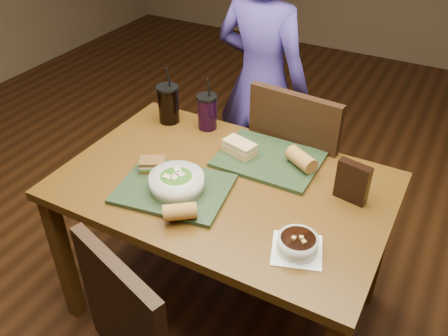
{
  "coord_description": "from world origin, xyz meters",
  "views": [
    {
      "loc": [
        0.72,
        -1.32,
        1.89
      ],
      "look_at": [
        0.0,
        0.0,
        0.82
      ],
      "focal_mm": 38.0,
      "sensor_mm": 36.0,
      "label": 1
    }
  ],
  "objects_px": {
    "salad_bowl": "(177,181)",
    "sandwich_far": "(240,147)",
    "cup_cola": "(168,104)",
    "tray_near": "(174,189)",
    "chip_bag": "(352,182)",
    "dining_table": "(224,200)",
    "cup_berry": "(207,112)",
    "soup_bowl": "(298,244)",
    "chair_far": "(296,166)",
    "baguette_far": "(301,159)",
    "tray_far": "(269,159)",
    "diner": "(261,83)",
    "baguette_near": "(180,212)",
    "sandwich_near": "(153,165)"
  },
  "relations": [
    {
      "from": "soup_bowl",
      "to": "salad_bowl",
      "type": "bearing_deg",
      "value": 172.17
    },
    {
      "from": "chair_far",
      "to": "baguette_far",
      "type": "relative_size",
      "value": 7.43
    },
    {
      "from": "chair_far",
      "to": "sandwich_far",
      "type": "xyz_separation_m",
      "value": [
        -0.15,
        -0.32,
        0.25
      ]
    },
    {
      "from": "soup_bowl",
      "to": "sandwich_near",
      "type": "relative_size",
      "value": 1.7
    },
    {
      "from": "chair_far",
      "to": "cup_berry",
      "type": "relative_size",
      "value": 3.86
    },
    {
      "from": "salad_bowl",
      "to": "sandwich_far",
      "type": "relative_size",
      "value": 1.37
    },
    {
      "from": "salad_bowl",
      "to": "chip_bag",
      "type": "bearing_deg",
      "value": 24.98
    },
    {
      "from": "cup_cola",
      "to": "diner",
      "type": "bearing_deg",
      "value": 68.81
    },
    {
      "from": "salad_bowl",
      "to": "baguette_far",
      "type": "relative_size",
      "value": 1.58
    },
    {
      "from": "salad_bowl",
      "to": "sandwich_far",
      "type": "xyz_separation_m",
      "value": [
        0.1,
        0.34,
        -0.01
      ]
    },
    {
      "from": "diner",
      "to": "salad_bowl",
      "type": "bearing_deg",
      "value": 102.61
    },
    {
      "from": "tray_near",
      "to": "soup_bowl",
      "type": "bearing_deg",
      "value": -7.86
    },
    {
      "from": "diner",
      "to": "soup_bowl",
      "type": "height_order",
      "value": "diner"
    },
    {
      "from": "dining_table",
      "to": "chair_far",
      "type": "relative_size",
      "value": 1.32
    },
    {
      "from": "dining_table",
      "to": "tray_far",
      "type": "xyz_separation_m",
      "value": [
        0.1,
        0.22,
        0.1
      ]
    },
    {
      "from": "diner",
      "to": "salad_bowl",
      "type": "height_order",
      "value": "diner"
    },
    {
      "from": "diner",
      "to": "sandwich_far",
      "type": "relative_size",
      "value": 9.9
    },
    {
      "from": "cup_berry",
      "to": "tray_near",
      "type": "bearing_deg",
      "value": -75.07
    },
    {
      "from": "tray_far",
      "to": "cup_berry",
      "type": "relative_size",
      "value": 1.64
    },
    {
      "from": "sandwich_far",
      "to": "cup_cola",
      "type": "xyz_separation_m",
      "value": [
        -0.44,
        0.11,
        0.05
      ]
    },
    {
      "from": "tray_near",
      "to": "cup_cola",
      "type": "bearing_deg",
      "value": 125.65
    },
    {
      "from": "diner",
      "to": "sandwich_near",
      "type": "distance_m",
      "value": 0.96
    },
    {
      "from": "tray_near",
      "to": "salad_bowl",
      "type": "relative_size",
      "value": 2.0
    },
    {
      "from": "baguette_near",
      "to": "sandwich_far",
      "type": "bearing_deg",
      "value": 90.54
    },
    {
      "from": "soup_bowl",
      "to": "baguette_far",
      "type": "height_order",
      "value": "baguette_far"
    },
    {
      "from": "tray_far",
      "to": "baguette_near",
      "type": "height_order",
      "value": "baguette_near"
    },
    {
      "from": "baguette_near",
      "to": "baguette_far",
      "type": "xyz_separation_m",
      "value": [
        0.26,
        0.51,
        0.0
      ]
    },
    {
      "from": "tray_near",
      "to": "chip_bag",
      "type": "relative_size",
      "value": 2.58
    },
    {
      "from": "salad_bowl",
      "to": "chip_bag",
      "type": "distance_m",
      "value": 0.66
    },
    {
      "from": "cup_cola",
      "to": "cup_berry",
      "type": "relative_size",
      "value": 1.1
    },
    {
      "from": "baguette_near",
      "to": "baguette_far",
      "type": "height_order",
      "value": "baguette_far"
    },
    {
      "from": "sandwich_far",
      "to": "tray_near",
      "type": "bearing_deg",
      "value": -108.97
    },
    {
      "from": "dining_table",
      "to": "sandwich_far",
      "type": "height_order",
      "value": "sandwich_far"
    },
    {
      "from": "tray_near",
      "to": "baguette_near",
      "type": "distance_m",
      "value": 0.19
    },
    {
      "from": "tray_far",
      "to": "cup_cola",
      "type": "xyz_separation_m",
      "value": [
        -0.56,
        0.08,
        0.08
      ]
    },
    {
      "from": "diner",
      "to": "tray_near",
      "type": "relative_size",
      "value": 3.62
    },
    {
      "from": "cup_cola",
      "to": "tray_near",
      "type": "bearing_deg",
      "value": -54.35
    },
    {
      "from": "tray_near",
      "to": "baguette_near",
      "type": "bearing_deg",
      "value": -49.39
    },
    {
      "from": "sandwich_far",
      "to": "sandwich_near",
      "type": "bearing_deg",
      "value": -132.48
    },
    {
      "from": "cup_berry",
      "to": "chip_bag",
      "type": "bearing_deg",
      "value": -15.35
    },
    {
      "from": "sandwich_far",
      "to": "chip_bag",
      "type": "xyz_separation_m",
      "value": [
        0.5,
        -0.06,
        0.04
      ]
    },
    {
      "from": "chip_bag",
      "to": "dining_table",
      "type": "bearing_deg",
      "value": -153.76
    },
    {
      "from": "baguette_near",
      "to": "cup_cola",
      "type": "height_order",
      "value": "cup_cola"
    },
    {
      "from": "salad_bowl",
      "to": "tray_near",
      "type": "bearing_deg",
      "value": 171.28
    },
    {
      "from": "chair_far",
      "to": "sandwich_near",
      "type": "distance_m",
      "value": 0.77
    },
    {
      "from": "dining_table",
      "to": "tray_near",
      "type": "height_order",
      "value": "tray_near"
    },
    {
      "from": "soup_bowl",
      "to": "cup_berry",
      "type": "bearing_deg",
      "value": 140.28
    },
    {
      "from": "salad_bowl",
      "to": "cup_cola",
      "type": "bearing_deg",
      "value": 126.92
    },
    {
      "from": "chip_bag",
      "to": "tray_far",
      "type": "bearing_deg",
      "value": 177.11
    },
    {
      "from": "sandwich_far",
      "to": "cup_cola",
      "type": "distance_m",
      "value": 0.45
    }
  ]
}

